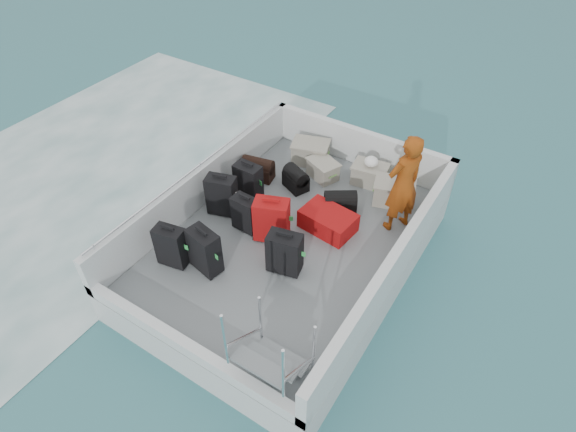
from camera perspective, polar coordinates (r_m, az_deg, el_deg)
name	(u,v)px	position (r m, az deg, el deg)	size (l,w,h in m)	color
ground	(289,264)	(8.10, 0.16, -5.67)	(160.00, 160.00, 0.00)	#19535A
wake_foam	(94,171)	(10.79, -21.98, 4.98)	(10.00, 10.00, 0.00)	white
ferry_hull	(289,251)	(7.88, 0.16, -4.20)	(3.60, 5.00, 0.60)	silver
deck	(289,238)	(7.66, 0.17, -2.61)	(3.30, 4.70, 0.02)	gray
deck_fittings	(298,241)	(7.07, 1.15, -3.02)	(3.60, 5.00, 0.90)	silver
suitcase_0	(172,247)	(7.23, -13.64, -3.55)	(0.44, 0.25, 0.68)	black
suitcase_1	(222,196)	(7.94, -7.85, 2.40)	(0.48, 0.27, 0.71)	black
suitcase_2	(248,181)	(8.23, -4.73, 4.10)	(0.45, 0.27, 0.65)	black
suitcase_3	(205,251)	(7.04, -9.84, -4.16)	(0.48, 0.28, 0.72)	black
suitcase_4	(246,214)	(7.62, -5.02, 0.22)	(0.42, 0.25, 0.62)	black
suitcase_5	(272,220)	(7.40, -1.96, -0.53)	(0.53, 0.32, 0.73)	#A40C0F
suitcase_6	(285,253)	(6.94, -0.41, -4.44)	(0.49, 0.29, 0.68)	black
suitcase_8	(328,221)	(7.71, 4.77, -0.57)	(0.55, 0.84, 0.33)	#A40C0F
duffel_0	(258,170)	(8.75, -3.59, 5.42)	(0.56, 0.30, 0.32)	black
duffel_1	(296,180)	(8.49, 0.93, 4.23)	(0.45, 0.30, 0.32)	black
duffel_2	(340,204)	(8.05, 6.19, 1.40)	(0.53, 0.30, 0.32)	black
crate_0	(310,153)	(9.12, 2.67, 7.47)	(0.65, 0.45, 0.39)	#A09A8B
crate_1	(323,170)	(8.76, 4.16, 5.48)	(0.53, 0.36, 0.32)	#A09A8B
crate_2	(369,175)	(8.72, 9.62, 4.82)	(0.58, 0.40, 0.35)	#A09A8B
crate_3	(394,193)	(8.37, 12.40, 2.68)	(0.64, 0.44, 0.39)	#A09A8B
yellow_bag	(401,181)	(8.79, 13.30, 4.01)	(0.28, 0.26, 0.22)	yellow
white_bag	(371,163)	(8.56, 9.82, 6.22)	(0.24, 0.24, 0.18)	white
passenger	(403,184)	(7.51, 13.50, 3.69)	(0.63, 0.41, 1.70)	#C35112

